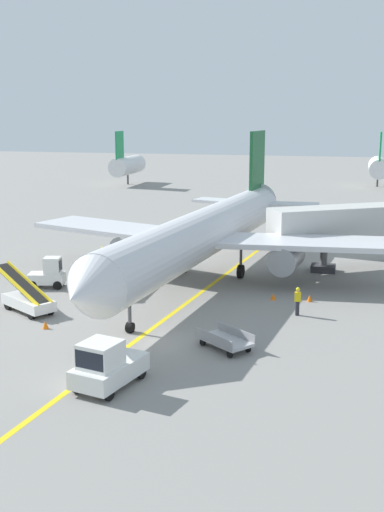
% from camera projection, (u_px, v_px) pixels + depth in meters
% --- Properties ---
extents(ground_plane, '(300.00, 300.00, 0.00)m').
position_uv_depth(ground_plane, '(148.00, 341.00, 33.61)').
color(ground_plane, gray).
extents(taxi_line_yellow, '(9.51, 79.50, 0.01)m').
position_uv_depth(taxi_line_yellow, '(173.00, 313.00, 38.36)').
color(taxi_line_yellow, yellow).
rests_on(taxi_line_yellow, ground).
extents(airliner, '(28.42, 35.33, 10.10)m').
position_uv_depth(airliner, '(205.00, 233.00, 45.23)').
color(airliner, silver).
rests_on(airliner, ground).
extents(jet_bridge, '(12.17, 8.97, 4.85)m').
position_uv_depth(jet_bridge, '(362.00, 223.00, 48.58)').
color(jet_bridge, beige).
rests_on(jet_bridge, ground).
extents(pushback_tug, '(2.67, 3.94, 2.20)m').
position_uv_depth(pushback_tug, '(107.00, 366.00, 27.79)').
color(pushback_tug, silver).
rests_on(pushback_tug, ground).
extents(baggage_tug_near_wing, '(2.64, 1.84, 2.10)m').
position_uv_depth(baggage_tug_near_wing, '(49.00, 274.00, 43.79)').
color(baggage_tug_near_wing, silver).
rests_on(baggage_tug_near_wing, ground).
extents(belt_loader_forward_hold, '(4.93, 3.65, 2.59)m').
position_uv_depth(belt_loader_forward_hold, '(27.00, 299.00, 38.47)').
color(belt_loader_forward_hold, silver).
rests_on(belt_loader_forward_hold, ground).
extents(belt_loader_aft_hold, '(3.39, 5.02, 2.59)m').
position_uv_depth(belt_loader_aft_hold, '(113.00, 281.00, 42.48)').
color(belt_loader_aft_hold, silver).
rests_on(belt_loader_aft_hold, ground).
extents(baggage_cart_loaded, '(3.47, 2.95, 0.94)m').
position_uv_depth(baggage_cart_loaded, '(225.00, 340.00, 32.45)').
color(baggage_cart_loaded, '#A5A5A8').
rests_on(baggage_cart_loaded, ground).
extents(ground_crew_marshaller, '(0.36, 0.24, 1.70)m').
position_uv_depth(ground_crew_marshaller, '(298.00, 300.00, 37.74)').
color(ground_crew_marshaller, '#26262D').
rests_on(ground_crew_marshaller, ground).
extents(safety_cone_nose_left, '(0.36, 0.36, 0.44)m').
position_uv_depth(safety_cone_nose_left, '(122.00, 265.00, 49.43)').
color(safety_cone_nose_left, orange).
rests_on(safety_cone_nose_left, ground).
extents(safety_cone_nose_right, '(0.36, 0.36, 0.44)m').
position_uv_depth(safety_cone_nose_right, '(273.00, 296.00, 41.03)').
color(safety_cone_nose_right, orange).
rests_on(safety_cone_nose_right, ground).
extents(safety_cone_wingtip_left, '(0.36, 0.36, 0.44)m').
position_uv_depth(safety_cone_wingtip_left, '(310.00, 298.00, 40.66)').
color(safety_cone_wingtip_left, orange).
rests_on(safety_cone_wingtip_left, ground).
extents(safety_cone_wingtip_right, '(0.36, 0.36, 0.44)m').
position_uv_depth(safety_cone_wingtip_right, '(45.00, 325.00, 35.54)').
color(safety_cone_wingtip_right, orange).
rests_on(safety_cone_wingtip_right, ground).
extents(safety_cone_tail_area, '(0.36, 0.36, 0.44)m').
position_uv_depth(safety_cone_tail_area, '(171.00, 275.00, 46.33)').
color(safety_cone_tail_area, orange).
rests_on(safety_cone_tail_area, ground).
extents(distant_aircraft_mid_left, '(3.00, 10.10, 8.80)m').
position_uv_depth(distant_aircraft_mid_left, '(127.00, 165.00, 106.21)').
color(distant_aircraft_mid_left, silver).
rests_on(distant_aircraft_mid_left, ground).
extents(distant_aircraft_mid_right, '(3.00, 10.10, 8.80)m').
position_uv_depth(distant_aircraft_mid_right, '(378.00, 167.00, 103.02)').
color(distant_aircraft_mid_right, silver).
rests_on(distant_aircraft_mid_right, ground).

